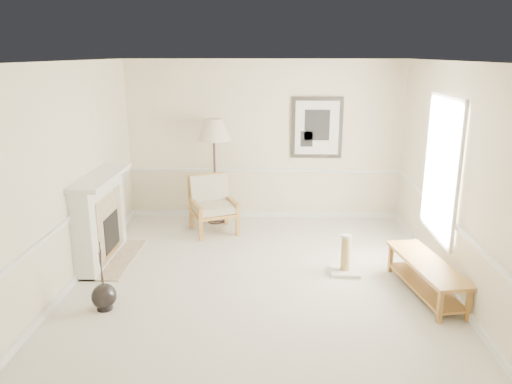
% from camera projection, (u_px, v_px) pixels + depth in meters
% --- Properties ---
extents(ground, '(5.50, 5.50, 0.00)m').
position_uv_depth(ground, '(259.00, 280.00, 6.83)').
color(ground, silver).
rests_on(ground, ground).
extents(room, '(5.04, 5.54, 2.92)m').
position_uv_depth(room, '(270.00, 144.00, 6.40)').
color(room, beige).
rests_on(room, ground).
extents(fireplace, '(0.64, 1.64, 1.31)m').
position_uv_depth(fireplace, '(101.00, 219.00, 7.32)').
color(fireplace, white).
rests_on(fireplace, ground).
extents(floor_vase, '(0.30, 0.30, 0.88)m').
position_uv_depth(floor_vase, '(104.00, 297.00, 6.00)').
color(floor_vase, black).
rests_on(floor_vase, ground).
extents(armchair, '(0.97, 1.00, 0.97)m').
position_uv_depth(armchair, '(212.00, 202.00, 8.61)').
color(armchair, '#AD7937').
rests_on(armchair, ground).
extents(floor_lamp, '(0.75, 0.75, 1.89)m').
position_uv_depth(floor_lamp, '(214.00, 133.00, 8.73)').
color(floor_lamp, black).
rests_on(floor_lamp, ground).
extents(bench, '(0.73, 1.60, 0.44)m').
position_uv_depth(bench, '(426.00, 272.00, 6.36)').
color(bench, '#AD7937').
rests_on(bench, ground).
extents(scratching_post, '(0.42, 0.42, 0.57)m').
position_uv_depth(scratching_post, '(345.00, 261.00, 7.00)').
color(scratching_post, silver).
rests_on(scratching_post, ground).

